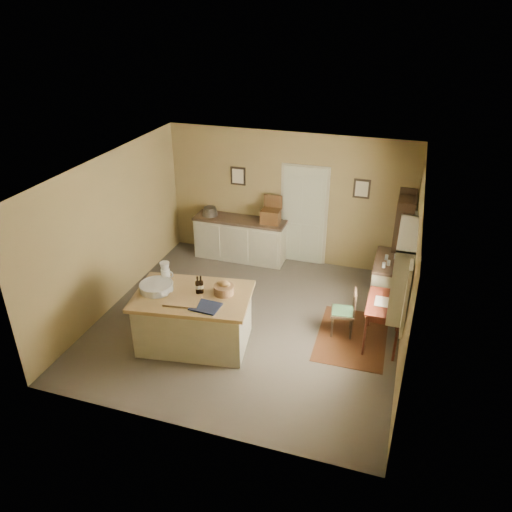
% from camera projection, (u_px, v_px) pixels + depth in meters
% --- Properties ---
extents(ground, '(5.00, 5.00, 0.00)m').
position_uv_depth(ground, '(249.00, 322.00, 8.57)').
color(ground, '#63594B').
rests_on(ground, ground).
extents(wall_back, '(5.00, 0.10, 2.70)m').
position_uv_depth(wall_back, '(288.00, 198.00, 10.06)').
color(wall_back, olive).
rests_on(wall_back, ground).
extents(wall_front, '(5.00, 0.10, 2.70)m').
position_uv_depth(wall_front, '(180.00, 344.00, 5.83)').
color(wall_front, olive).
rests_on(wall_front, ground).
extents(wall_left, '(0.10, 5.00, 2.70)m').
position_uv_depth(wall_left, '(111.00, 232.00, 8.62)').
color(wall_left, olive).
rests_on(wall_left, ground).
extents(wall_right, '(0.10, 5.00, 2.70)m').
position_uv_depth(wall_right, '(411.00, 275.00, 7.27)').
color(wall_right, olive).
rests_on(wall_right, ground).
extents(ceiling, '(5.00, 5.00, 0.00)m').
position_uv_depth(ceiling, '(248.00, 170.00, 7.33)').
color(ceiling, silver).
rests_on(ceiling, wall_back).
extents(door, '(0.97, 0.06, 2.11)m').
position_uv_depth(door, '(304.00, 215.00, 10.08)').
color(door, beige).
rests_on(door, ground).
extents(framed_prints, '(2.82, 0.02, 0.38)m').
position_uv_depth(framed_prints, '(298.00, 182.00, 9.82)').
color(framed_prints, black).
rests_on(framed_prints, ground).
extents(window, '(0.25, 1.99, 1.12)m').
position_uv_depth(window, '(406.00, 269.00, 7.03)').
color(window, '#BFB696').
rests_on(window, ground).
extents(work_island, '(1.93, 1.41, 1.20)m').
position_uv_depth(work_island, '(194.00, 318.00, 7.83)').
color(work_island, '#BFB696').
rests_on(work_island, ground).
extents(sideboard, '(1.92, 0.55, 1.18)m').
position_uv_depth(sideboard, '(240.00, 237.00, 10.45)').
color(sideboard, '#BFB696').
rests_on(sideboard, ground).
extents(rug, '(1.13, 1.62, 0.01)m').
position_uv_depth(rug, '(352.00, 337.00, 8.18)').
color(rug, '#4B2510').
rests_on(rug, ground).
extents(writing_desk, '(0.54, 0.89, 0.82)m').
position_uv_depth(writing_desk, '(385.00, 308.00, 7.75)').
color(writing_desk, '#35130B').
rests_on(writing_desk, ground).
extents(desk_chair, '(0.43, 0.43, 0.81)m').
position_uv_depth(desk_chair, '(343.00, 312.00, 8.10)').
color(desk_chair, black).
rests_on(desk_chair, ground).
extents(right_cabinet, '(0.58, 1.04, 0.99)m').
position_uv_depth(right_cabinet, '(389.00, 282.00, 8.85)').
color(right_cabinet, '#BFB696').
rests_on(right_cabinet, ground).
extents(shelving_unit, '(0.32, 0.84, 1.86)m').
position_uv_depth(shelving_unit, '(403.00, 243.00, 9.20)').
color(shelving_unit, black).
rests_on(shelving_unit, ground).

